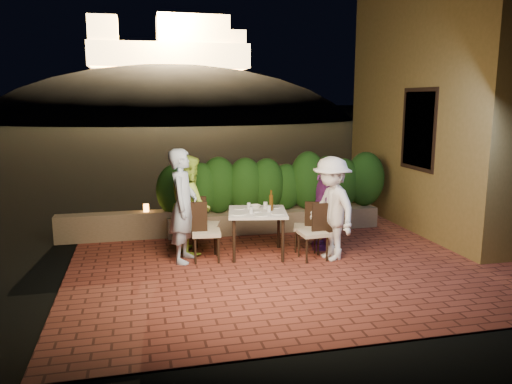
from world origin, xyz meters
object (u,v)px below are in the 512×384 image
object	(u,v)px
chair_right_front	(313,232)
diner_green	(190,204)
parapet_lamp	(146,208)
beer_bottle	(271,200)
chair_left_back	(205,224)
diner_white	(331,209)
bowl	(255,206)
chair_right_back	(306,226)
diner_blue	(183,206)
chair_left_front	(206,231)
dining_table	(257,233)
diner_purple	(324,204)

from	to	relation	value
chair_right_front	diner_green	size ratio (longest dim) A/B	0.55
parapet_lamp	chair_right_front	bearing A→B (deg)	-36.58
parapet_lamp	beer_bottle	bearing A→B (deg)	-37.17
chair_left_back	diner_white	xyz separation A→B (m)	(1.92, -0.86, 0.36)
chair_left_back	bowl	bearing A→B (deg)	7.59
chair_left_back	chair_right_back	world-z (taller)	chair_left_back
diner_blue	diner_white	world-z (taller)	diner_blue
chair_left_front	diner_white	distance (m)	2.04
bowl	diner_blue	size ratio (longest dim) A/B	0.10
dining_table	diner_purple	size ratio (longest dim) A/B	0.59
dining_table	chair_left_front	size ratio (longest dim) A/B	0.97
diner_blue	diner_purple	distance (m)	2.41
bowl	diner_white	world-z (taller)	diner_white
chair_right_front	chair_right_back	distance (m)	0.48
chair_right_back	diner_blue	world-z (taller)	diner_blue
chair_left_back	chair_right_front	distance (m)	1.83
chair_left_front	chair_right_back	bearing A→B (deg)	10.15
chair_right_front	chair_left_front	bearing A→B (deg)	-14.56
chair_left_back	diner_blue	distance (m)	0.73
beer_bottle	diner_green	xyz separation A→B (m)	(-1.28, 0.46, -0.10)
chair_left_front	diner_blue	world-z (taller)	diner_blue
diner_blue	diner_white	bearing A→B (deg)	-81.64
chair_left_back	diner_blue	size ratio (longest dim) A/B	0.53
parapet_lamp	dining_table	bearing A→B (deg)	-40.31
chair_left_front	diner_blue	distance (m)	0.55
chair_right_front	chair_left_back	bearing A→B (deg)	-29.76
beer_bottle	chair_right_front	bearing A→B (deg)	-34.52
chair_left_back	beer_bottle	bearing A→B (deg)	-4.87
chair_right_front	diner_purple	size ratio (longest dim) A/B	0.58
diner_green	parapet_lamp	bearing A→B (deg)	28.93
diner_blue	diner_purple	world-z (taller)	diner_blue
bowl	parapet_lamp	distance (m)	2.20
chair_left_back	diner_purple	world-z (taller)	diner_purple
diner_purple	chair_left_back	bearing A→B (deg)	-84.99
beer_bottle	bowl	xyz separation A→B (m)	(-0.20, 0.28, -0.15)
chair_left_back	chair_right_front	world-z (taller)	chair_left_back
dining_table	chair_right_front	size ratio (longest dim) A/B	1.03
chair_left_front	diner_white	bearing A→B (deg)	-5.68
parapet_lamp	diner_blue	bearing A→B (deg)	-70.04
diner_green	diner_blue	bearing A→B (deg)	156.20
bowl	chair_left_front	xyz separation A→B (m)	(-0.89, -0.35, -0.29)
beer_bottle	chair_right_back	size ratio (longest dim) A/B	0.40
beer_bottle	diner_white	distance (m)	0.99
diner_green	parapet_lamp	xyz separation A→B (m)	(-0.72, 1.06, -0.25)
dining_table	diner_blue	size ratio (longest dim) A/B	0.52
beer_bottle	chair_right_front	size ratio (longest dim) A/B	0.37
chair_left_front	chair_right_front	bearing A→B (deg)	-5.92
parapet_lamp	diner_green	bearing A→B (deg)	-55.79
parapet_lamp	bowl	bearing A→B (deg)	-34.61
dining_table	diner_green	distance (m)	1.23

